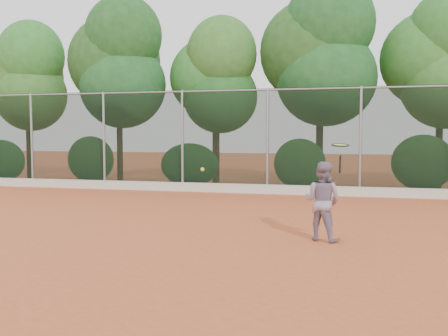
# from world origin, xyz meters

# --- Properties ---
(ground) EXTENTS (80.00, 80.00, 0.00)m
(ground) POSITION_xyz_m (0.00, 0.00, 0.00)
(ground) COLOR #BF552D
(ground) RESTS_ON ground
(concrete_curb) EXTENTS (24.00, 0.20, 0.30)m
(concrete_curb) POSITION_xyz_m (0.00, 6.82, 0.15)
(concrete_curb) COLOR beige
(concrete_curb) RESTS_ON ground
(tennis_player) EXTENTS (0.88, 0.80, 1.48)m
(tennis_player) POSITION_xyz_m (2.18, -0.11, 0.74)
(tennis_player) COLOR gray
(tennis_player) RESTS_ON ground
(chainlink_fence) EXTENTS (24.09, 0.09, 3.50)m
(chainlink_fence) POSITION_xyz_m (-0.00, 7.00, 1.86)
(chainlink_fence) COLOR black
(chainlink_fence) RESTS_ON ground
(foliage_backdrop) EXTENTS (23.70, 3.63, 7.55)m
(foliage_backdrop) POSITION_xyz_m (-0.55, 8.98, 4.40)
(foliage_backdrop) COLOR #3F2A18
(foliage_backdrop) RESTS_ON ground
(tennis_racket) EXTENTS (0.42, 0.42, 0.54)m
(tennis_racket) POSITION_xyz_m (2.49, -0.27, 1.75)
(tennis_racket) COLOR black
(tennis_racket) RESTS_ON ground
(tennis_ball_in_flight) EXTENTS (0.07, 0.07, 0.07)m
(tennis_ball_in_flight) POSITION_xyz_m (-0.05, -0.48, 1.32)
(tennis_ball_in_flight) COLOR #E0EE36
(tennis_ball_in_flight) RESTS_ON ground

